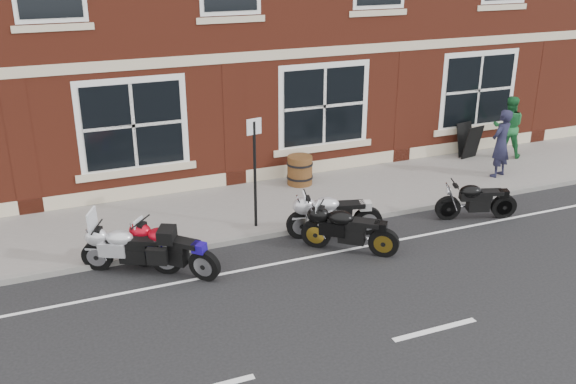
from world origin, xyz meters
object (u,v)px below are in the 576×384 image
at_px(pedestrian_left, 501,143).
at_px(pedestrian_right, 508,127).
at_px(moto_naked_black, 475,199).
at_px(barrel_planter, 300,170).
at_px(parking_sign, 255,165).
at_px(moto_sport_silver, 332,213).
at_px(moto_sport_black, 348,228).
at_px(moto_touring_silver, 128,246).
at_px(a_board_sign, 469,141).
at_px(moto_sport_red, 171,247).

bearing_deg(pedestrian_left, pedestrian_right, -155.72).
distance_m(moto_naked_black, barrel_planter, 4.46).
bearing_deg(parking_sign, pedestrian_right, 1.48).
relative_size(moto_sport_silver, pedestrian_right, 1.16).
bearing_deg(barrel_planter, moto_sport_black, -98.27).
distance_m(moto_touring_silver, pedestrian_right, 11.70).
xyz_separation_m(pedestrian_left, pedestrian_right, (1.33, 1.27, -0.01)).
relative_size(moto_touring_silver, barrel_planter, 2.41).
xyz_separation_m(moto_sport_black, barrel_planter, (0.54, 3.73, -0.03)).
bearing_deg(a_board_sign, moto_naked_black, -136.28).
bearing_deg(moto_sport_silver, a_board_sign, -48.20).
relative_size(moto_sport_black, a_board_sign, 1.66).
relative_size(moto_sport_black, barrel_planter, 2.18).
xyz_separation_m(pedestrian_left, a_board_sign, (0.27, 1.64, -0.42)).
bearing_deg(moto_touring_silver, a_board_sign, -45.34).
height_order(pedestrian_left, barrel_planter, pedestrian_left).
xyz_separation_m(pedestrian_left, parking_sign, (-7.14, -0.58, 0.51)).
distance_m(moto_sport_red, barrel_planter, 5.24).
bearing_deg(pedestrian_right, moto_sport_red, 48.38).
bearing_deg(moto_sport_black, barrel_planter, 31.96).
distance_m(moto_sport_red, moto_sport_silver, 3.62).
bearing_deg(parking_sign, pedestrian_left, -6.21).
bearing_deg(pedestrian_right, barrel_planter, 30.67).
relative_size(moto_sport_silver, moto_naked_black, 1.13).
bearing_deg(moto_touring_silver, moto_sport_black, -72.97).
bearing_deg(barrel_planter, a_board_sign, 1.69).
distance_m(moto_sport_silver, pedestrian_right, 7.55).
bearing_deg(moto_touring_silver, pedestrian_right, -48.57).
bearing_deg(pedestrian_right, moto_sport_black, 59.10).
relative_size(moto_touring_silver, pedestrian_right, 1.01).
bearing_deg(moto_sport_silver, moto_sport_red, 108.67).
xyz_separation_m(moto_sport_black, pedestrian_left, (5.72, 2.25, 0.50)).
bearing_deg(pedestrian_right, moto_naked_black, 73.95).
height_order(moto_naked_black, pedestrian_left, pedestrian_left).
height_order(a_board_sign, parking_sign, parking_sign).
height_order(moto_sport_silver, parking_sign, parking_sign).
bearing_deg(pedestrian_left, parking_sign, -14.78).
bearing_deg(pedestrian_right, pedestrian_left, 76.22).
bearing_deg(barrel_planter, moto_naked_black, -48.79).
bearing_deg(a_board_sign, moto_sport_black, -157.79).
bearing_deg(a_board_sign, pedestrian_right, -30.24).
relative_size(moto_sport_silver, barrel_planter, 2.76).
bearing_deg(a_board_sign, pedestrian_left, -110.13).
bearing_deg(moto_sport_black, moto_sport_red, 122.18).
height_order(moto_sport_silver, barrel_planter, moto_sport_silver).
xyz_separation_m(moto_sport_silver, parking_sign, (-1.45, 0.89, 0.99)).
bearing_deg(pedestrian_left, moto_naked_black, 20.58).
bearing_deg(pedestrian_right, parking_sign, 44.85).
bearing_deg(pedestrian_right, a_board_sign, 13.16).
bearing_deg(pedestrian_right, moto_touring_silver, 45.70).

